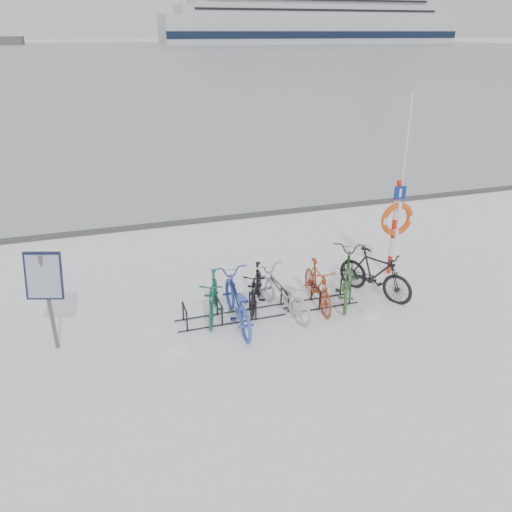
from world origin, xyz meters
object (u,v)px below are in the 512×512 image
lifebuoy_station (397,219)px  cruise_ferry (311,15)px  info_board (45,282)px  bike_rack (269,305)px

lifebuoy_station → cruise_ferry: size_ratio=0.03×
lifebuoy_station → info_board: bearing=-173.4°
bike_rack → lifebuoy_station: lifebuoy_station is taller
info_board → cruise_ferry: 257.19m
info_board → cruise_ferry: size_ratio=0.01×
lifebuoy_station → cruise_ferry: bearing=67.4°
info_board → cruise_ferry: bearing=82.9°
info_board → lifebuoy_station: (7.74, 0.90, 0.02)m
bike_rack → cruise_ferry: bearing=66.7°
lifebuoy_station → cruise_ferry: cruise_ferry is taller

